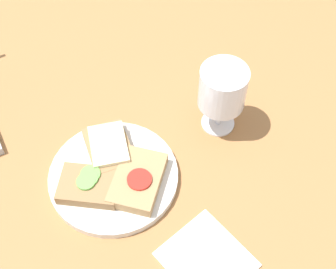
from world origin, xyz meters
TOP-DOWN VIEW (x-y plane):
  - wooden_table at (0.00, 0.00)cm, footprint 140.00×140.00cm
  - plate at (-1.31, -5.62)cm, footprint 23.13×23.13cm
  - sandwich_with_tomato at (1.83, -9.35)cm, footprint 13.73×13.99cm
  - sandwich_with_cheese at (0.33, -1.04)cm, footprint 8.74×11.21cm
  - sandwich_with_cucumber at (-6.06, -6.44)cm, footprint 12.54×11.76cm
  - wine_glass at (21.71, -3.57)cm, footprint 8.66×8.66cm
  - napkin at (5.89, -26.42)cm, footprint 14.77×15.56cm

SIDE VIEW (x-z plane):
  - wooden_table at x=0.00cm, z-range 0.00..3.00cm
  - napkin at x=5.89cm, z-range 3.00..3.40cm
  - plate at x=-1.31cm, z-range 3.00..4.53cm
  - sandwich_with_cucumber at x=-6.06cm, z-range 4.39..7.06cm
  - sandwich_with_tomato at x=1.83cm, z-range 4.35..7.20cm
  - sandwich_with_cheese at x=0.33cm, z-range 4.44..7.51cm
  - wine_glass at x=21.71cm, z-range 5.56..20.13cm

